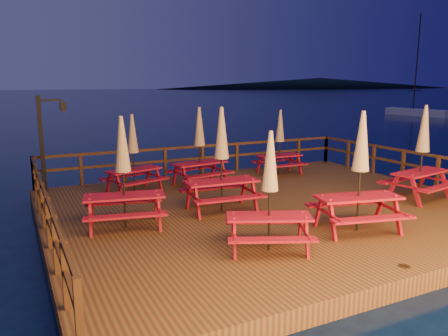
# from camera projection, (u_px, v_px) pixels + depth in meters

# --- Properties ---
(ground) EXTENTS (500.00, 500.00, 0.00)m
(ground) POSITION_uv_depth(u_px,v_px,m) (271.00, 219.00, 12.29)
(ground) COLOR black
(ground) RESTS_ON ground
(deck) EXTENTS (12.00, 10.00, 0.40)m
(deck) POSITION_uv_depth(u_px,v_px,m) (271.00, 212.00, 12.25)
(deck) COLOR #462516
(deck) RESTS_ON ground
(deck_piles) EXTENTS (11.44, 9.44, 1.40)m
(deck_piles) POSITION_uv_depth(u_px,v_px,m) (271.00, 229.00, 12.35)
(deck_piles) COLOR #381B11
(deck_piles) RESTS_ON ground
(railing) EXTENTS (11.80, 9.75, 1.10)m
(railing) POSITION_uv_depth(u_px,v_px,m) (241.00, 168.00, 13.63)
(railing) COLOR #381B11
(railing) RESTS_ON deck
(lamp_post) EXTENTS (0.85, 0.18, 3.00)m
(lamp_post) POSITION_uv_depth(u_px,v_px,m) (46.00, 135.00, 13.53)
(lamp_post) COLOR black
(lamp_post) RESTS_ON deck
(headland_right) EXTENTS (230.40, 86.40, 7.00)m
(headland_right) POSITION_uv_depth(u_px,v_px,m) (321.00, 83.00, 294.40)
(headland_right) COLOR black
(headland_right) RESTS_ON ground
(sailboat) EXTENTS (1.88, 7.94, 11.69)m
(sailboat) POSITION_uv_depth(u_px,v_px,m) (417.00, 112.00, 50.50)
(sailboat) COLOR silver
(sailboat) RESTS_ON ground
(picnic_table_0) EXTENTS (2.03, 1.76, 2.60)m
(picnic_table_0) POSITION_uv_depth(u_px,v_px,m) (200.00, 145.00, 14.37)
(picnic_table_0) COLOR maroon
(picnic_table_0) RESTS_ON deck
(picnic_table_1) EXTENTS (2.12, 1.86, 2.64)m
(picnic_table_1) POSITION_uv_depth(u_px,v_px,m) (123.00, 171.00, 10.10)
(picnic_table_1) COLOR maroon
(picnic_table_1) RESTS_ON deck
(picnic_table_2) EXTENTS (2.24, 1.99, 2.77)m
(picnic_table_2) POSITION_uv_depth(u_px,v_px,m) (360.00, 170.00, 9.86)
(picnic_table_2) COLOR maroon
(picnic_table_2) RESTS_ON deck
(picnic_table_3) EXTENTS (2.05, 1.73, 2.77)m
(picnic_table_3) POSITION_uv_depth(u_px,v_px,m) (222.00, 158.00, 11.45)
(picnic_table_3) COLOR maroon
(picnic_table_3) RESTS_ON deck
(picnic_table_4) EXTENTS (2.05, 1.84, 2.44)m
(picnic_table_4) POSITION_uv_depth(u_px,v_px,m) (133.00, 152.00, 13.47)
(picnic_table_4) COLOR maroon
(picnic_table_4) RESTS_ON deck
(picnic_table_5) EXTENTS (2.18, 1.90, 2.75)m
(picnic_table_5) POSITION_uv_depth(u_px,v_px,m) (422.00, 151.00, 12.65)
(picnic_table_5) COLOR maroon
(picnic_table_5) RESTS_ON deck
(picnic_table_6) EXTENTS (1.72, 1.44, 2.40)m
(picnic_table_6) POSITION_uv_depth(u_px,v_px,m) (280.00, 141.00, 16.21)
(picnic_table_6) COLOR maroon
(picnic_table_6) RESTS_ON deck
(picnic_table_7) EXTENTS (2.15, 1.99, 2.46)m
(picnic_table_7) POSITION_uv_depth(u_px,v_px,m) (270.00, 190.00, 8.72)
(picnic_table_7) COLOR maroon
(picnic_table_7) RESTS_ON deck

